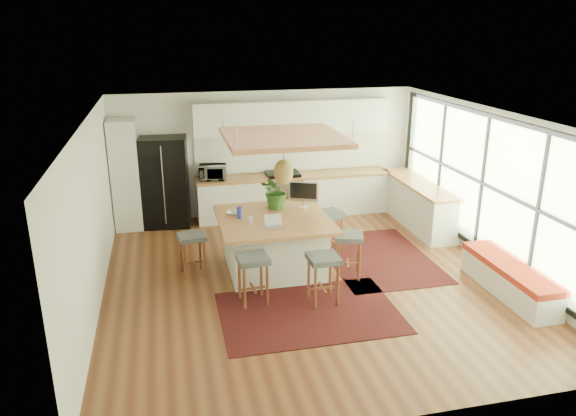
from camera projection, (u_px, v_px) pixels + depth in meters
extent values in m
plane|color=#5D2D1A|center=(306.00, 279.00, 9.08)|extent=(7.00, 7.00, 0.00)
plane|color=white|center=(308.00, 117.00, 8.21)|extent=(7.00, 7.00, 0.00)
plane|color=white|center=(266.00, 154.00, 11.88)|extent=(6.50, 0.00, 6.50)
plane|color=white|center=(398.00, 308.00, 5.41)|extent=(6.50, 0.00, 6.50)
plane|color=white|center=(92.00, 217.00, 7.95)|extent=(0.00, 7.00, 7.00)
plane|color=white|center=(491.00, 189.00, 9.34)|extent=(0.00, 7.00, 7.00)
cube|color=silver|center=(126.00, 175.00, 11.03)|extent=(0.55, 0.60, 2.25)
cube|color=silver|center=(294.00, 196.00, 11.99)|extent=(4.20, 0.60, 0.88)
cube|color=#A5643A|center=(294.00, 176.00, 11.84)|extent=(4.24, 0.64, 0.05)
cube|color=white|center=(291.00, 152.00, 11.98)|extent=(4.20, 0.02, 0.80)
cube|color=silver|center=(293.00, 117.00, 11.57)|extent=(4.20, 0.34, 0.70)
cube|color=silver|center=(418.00, 205.00, 11.41)|extent=(0.60, 2.50, 0.88)
cube|color=#A5643A|center=(420.00, 184.00, 11.26)|extent=(0.64, 2.54, 0.05)
cube|color=black|center=(309.00, 313.00, 8.02)|extent=(2.60, 1.80, 0.01)
cube|color=black|center=(378.00, 258.00, 9.90)|extent=(1.80, 2.60, 0.01)
imported|color=#A5A5AA|center=(213.00, 171.00, 11.42)|extent=(0.60, 0.39, 0.38)
imported|color=#1E4C19|center=(277.00, 194.00, 9.62)|extent=(0.85, 0.87, 0.50)
imported|color=silver|center=(233.00, 213.00, 9.32)|extent=(0.30, 0.30, 0.06)
cylinder|color=#2D35B5|center=(240.00, 213.00, 9.14)|extent=(0.07, 0.07, 0.19)
cylinder|color=white|center=(251.00, 217.00, 8.94)|extent=(0.07, 0.07, 0.19)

